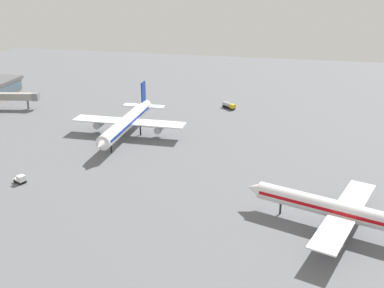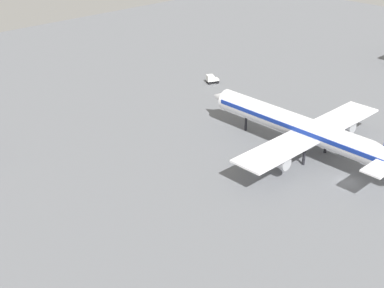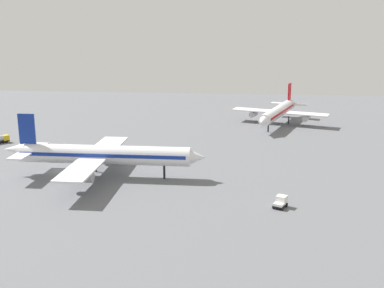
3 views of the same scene
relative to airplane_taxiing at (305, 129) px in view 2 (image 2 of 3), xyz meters
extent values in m
plane|color=slate|center=(-12.32, 2.99, -5.47)|extent=(288.00, 288.00, 0.00)
cylinder|color=white|center=(0.55, 0.00, 0.00)|extent=(41.47, 4.67, 4.56)
cone|color=white|center=(22.65, -0.06, 0.00)|extent=(4.57, 4.34, 4.33)
cube|color=navy|center=(0.55, 0.00, 0.34)|extent=(39.81, 4.76, 0.82)
cube|color=white|center=(-1.52, 0.00, -0.45)|extent=(6.74, 39.40, 0.41)
cylinder|color=#A5A8AD|center=(-1.49, 11.03, -2.05)|extent=(5.40, 2.52, 2.51)
cylinder|color=#A5A8AD|center=(-1.55, -11.02, -2.05)|extent=(5.40, 2.52, 2.51)
cylinder|color=black|center=(15.06, -0.04, -3.87)|extent=(0.55, 0.55, 3.19)
cylinder|color=black|center=(-2.75, 3.66, -3.87)|extent=(0.55, 0.55, 3.19)
cylinder|color=black|center=(-2.77, -3.64, -3.87)|extent=(0.55, 0.55, 3.19)
cube|color=black|center=(41.00, -16.24, -4.92)|extent=(3.08, 3.70, 0.30)
cube|color=white|center=(41.29, -15.61, -3.97)|extent=(2.49, 2.44, 1.60)
cube|color=#3F596B|center=(41.64, -14.87, -3.65)|extent=(1.48, 0.75, 0.90)
cube|color=white|center=(40.61, -17.05, -4.52)|extent=(2.32, 2.08, 0.50)
cylinder|color=black|center=(40.61, -14.82, -5.07)|extent=(0.61, 0.85, 0.80)
cylinder|color=black|center=(42.33, -15.63, -5.07)|extent=(0.61, 0.85, 0.80)
cylinder|color=black|center=(39.66, -16.85, -5.07)|extent=(0.61, 0.85, 0.80)
cylinder|color=black|center=(41.38, -17.66, -5.07)|extent=(0.61, 0.85, 0.80)
camera|label=1|loc=(143.93, 55.16, 50.60)|focal=44.02mm
camera|label=2|loc=(-50.22, 78.36, 42.42)|focal=48.00mm
camera|label=3|loc=(32.14, -106.32, 29.89)|focal=44.31mm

